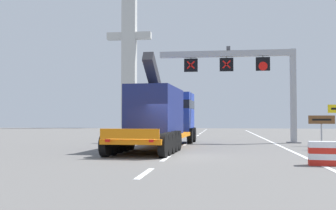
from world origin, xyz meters
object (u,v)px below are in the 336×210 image
Objects in this scene: crash_barrier_striped at (323,153)px; bridge_pylon_distant at (129,52)px; overhead_lane_gantry at (246,69)px; tourist_info_sign_brown at (322,123)px; heavy_haul_truck_orange at (164,115)px.

bridge_pylon_distant is at bearing 109.37° from crash_barrier_striped.
tourist_info_sign_brown is (4.56, -3.09, -3.93)m from overhead_lane_gantry.
tourist_info_sign_brown is 0.07× the size of bridge_pylon_distant.
heavy_haul_truck_orange is at bearing -139.07° from overhead_lane_gantry.
heavy_haul_truck_orange is 7.19× the size of tourist_info_sign_brown.
bridge_pylon_distant is at bearing 112.58° from overhead_lane_gantry.
overhead_lane_gantry is at bearing 40.93° from heavy_haul_truck_orange.
crash_barrier_striped is (7.36, -9.53, -1.54)m from heavy_haul_truck_orange.
tourist_info_sign_brown is at bearing -34.13° from overhead_lane_gantry.
tourist_info_sign_brown is 1.88× the size of crash_barrier_striped.
tourist_info_sign_brown is 58.93m from bridge_pylon_distant.
bridge_pylon_distant is (-20.20, 48.57, 9.87)m from overhead_lane_gantry.
tourist_info_sign_brown is (10.03, 1.65, -0.48)m from heavy_haul_truck_orange.
overhead_lane_gantry is 15.24m from crash_barrier_striped.
crash_barrier_striped is (-2.67, -11.18, -1.06)m from tourist_info_sign_brown.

